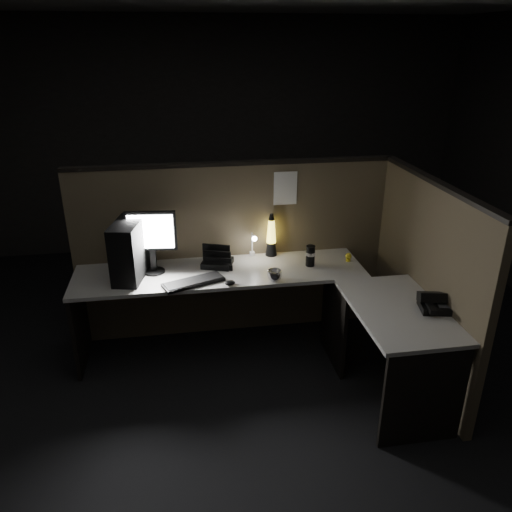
{
  "coord_description": "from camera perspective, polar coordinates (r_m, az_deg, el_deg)",
  "views": [
    {
      "loc": [
        -0.44,
        -3.0,
        2.41
      ],
      "look_at": [
        0.1,
        0.35,
        0.95
      ],
      "focal_mm": 35.0,
      "sensor_mm": 36.0,
      "label": 1
    }
  ],
  "objects": [
    {
      "name": "keyboard",
      "position": [
        3.79,
        -7.16,
        -2.98
      ],
      "size": [
        0.49,
        0.31,
        0.02
      ],
      "primitive_type": "cube",
      "rotation": [
        0.0,
        0.0,
        0.36
      ],
      "color": "black",
      "rests_on": "desk"
    },
    {
      "name": "figurine",
      "position": [
        4.2,
        10.52,
        -0.01
      ],
      "size": [
        0.05,
        0.05,
        0.05
      ],
      "primitive_type": "sphere",
      "color": "yellow",
      "rests_on": "desk"
    },
    {
      "name": "desk_phone",
      "position": [
        3.61,
        19.78,
        -5.04
      ],
      "size": [
        0.25,
        0.25,
        0.13
      ],
      "rotation": [
        0.0,
        0.0,
        -0.21
      ],
      "color": "black",
      "rests_on": "desk"
    },
    {
      "name": "partition_right",
      "position": [
        3.94,
        18.62,
        -2.94
      ],
      "size": [
        0.06,
        1.66,
        1.5
      ],
      "primitive_type": "cube",
      "color": "brown",
      "rests_on": "ground"
    },
    {
      "name": "clip_lamp",
      "position": [
        4.16,
        -0.31,
        1.43
      ],
      "size": [
        0.04,
        0.17,
        0.22
      ],
      "color": "white",
      "rests_on": "desk"
    },
    {
      "name": "pc_tower",
      "position": [
        3.9,
        -14.3,
        0.64
      ],
      "size": [
        0.28,
        0.46,
        0.45
      ],
      "primitive_type": "cube",
      "rotation": [
        0.0,
        0.0,
        -0.21
      ],
      "color": "black",
      "rests_on": "desk"
    },
    {
      "name": "partition_back",
      "position": [
        4.29,
        -2.54,
        0.51
      ],
      "size": [
        2.66,
        0.06,
        1.5
      ],
      "primitive_type": "cube",
      "color": "brown",
      "rests_on": "ground"
    },
    {
      "name": "pinned_paper",
      "position": [
        4.14,
        3.38,
        7.73
      ],
      "size": [
        0.19,
        0.0,
        0.28
      ],
      "primitive_type": "cube",
      "color": "white",
      "rests_on": "partition_back"
    },
    {
      "name": "mouse",
      "position": [
        3.75,
        -2.99,
        -3.08
      ],
      "size": [
        0.1,
        0.08,
        0.03
      ],
      "primitive_type": "ellipsoid",
      "rotation": [
        0.0,
        0.0,
        0.31
      ],
      "color": "black",
      "rests_on": "desk"
    },
    {
      "name": "travel_mug",
      "position": [
        4.06,
        6.23,
        0.02
      ],
      "size": [
        0.08,
        0.08,
        0.17
      ],
      "primitive_type": "cylinder",
      "color": "black",
      "rests_on": "desk"
    },
    {
      "name": "desk",
      "position": [
        3.78,
        1.45,
        -5.63
      ],
      "size": [
        2.6,
        1.6,
        0.73
      ],
      "color": "beige",
      "rests_on": "ground"
    },
    {
      "name": "steel_mug",
      "position": [
        3.8,
        2.12,
        -2.23
      ],
      "size": [
        0.14,
        0.14,
        0.09
      ],
      "primitive_type": "imported",
      "rotation": [
        0.0,
        0.0,
        0.27
      ],
      "color": "silver",
      "rests_on": "desk"
    },
    {
      "name": "floor",
      "position": [
        3.87,
        -0.63,
        -15.18
      ],
      "size": [
        6.0,
        6.0,
        0.0
      ],
      "primitive_type": "plane",
      "color": "black",
      "rests_on": "ground"
    },
    {
      "name": "lava_lamp",
      "position": [
        4.21,
        1.75,
        2.04
      ],
      "size": [
        0.1,
        0.1,
        0.37
      ],
      "color": "black",
      "rests_on": "desk"
    },
    {
      "name": "room_shell",
      "position": [
        3.13,
        -0.76,
        8.69
      ],
      "size": [
        6.0,
        6.0,
        6.0
      ],
      "color": "silver",
      "rests_on": "ground"
    },
    {
      "name": "organizer",
      "position": [
        4.07,
        -4.45,
        -0.52
      ],
      "size": [
        0.29,
        0.27,
        0.18
      ],
      "rotation": [
        0.0,
        0.0,
        -0.33
      ],
      "color": "black",
      "rests_on": "desk"
    },
    {
      "name": "monitor",
      "position": [
        3.93,
        -11.88,
        2.25
      ],
      "size": [
        0.39,
        0.17,
        0.5
      ],
      "rotation": [
        0.0,
        0.0,
        -0.1
      ],
      "color": "black",
      "rests_on": "desk"
    }
  ]
}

